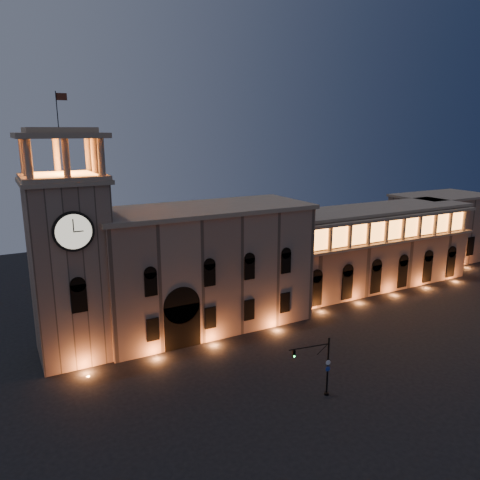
{
  "coord_description": "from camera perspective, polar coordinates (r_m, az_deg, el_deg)",
  "views": [
    {
      "loc": [
        -28.3,
        -37.64,
        28.12
      ],
      "look_at": [
        0.56,
        16.0,
        13.73
      ],
      "focal_mm": 35.0,
      "sensor_mm": 36.0,
      "label": 1
    }
  ],
  "objects": [
    {
      "name": "ground",
      "position": [
        54.85,
        7.79,
        -17.68
      ],
      "size": [
        160.0,
        160.0,
        0.0
      ],
      "primitive_type": "plane",
      "color": "black",
      "rests_on": "ground"
    },
    {
      "name": "secondary_building",
      "position": [
        111.66,
        23.18,
        1.31
      ],
      "size": [
        20.0,
        12.0,
        14.0
      ],
      "primitive_type": "cube",
      "color": "#826653",
      "rests_on": "ground"
    },
    {
      "name": "government_building",
      "position": [
        67.9,
        -4.34,
        -3.3
      ],
      "size": [
        30.8,
        12.8,
        17.6
      ],
      "color": "#876B58",
      "rests_on": "ground"
    },
    {
      "name": "colonnade_wing",
      "position": [
        88.64,
        15.67,
        -0.77
      ],
      "size": [
        40.6,
        11.5,
        14.5
      ],
      "color": "#826653",
      "rests_on": "ground"
    },
    {
      "name": "traffic_light",
      "position": [
        52.32,
        9.84,
        -14.94
      ],
      "size": [
        4.87,
        1.03,
        6.74
      ],
      "rotation": [
        0.0,
        0.0,
        -0.15
      ],
      "color": "black",
      "rests_on": "ground"
    },
    {
      "name": "clock_tower",
      "position": [
        61.16,
        -20.0,
        -2.33
      ],
      "size": [
        9.8,
        9.8,
        32.4
      ],
      "color": "#876B58",
      "rests_on": "ground"
    }
  ]
}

